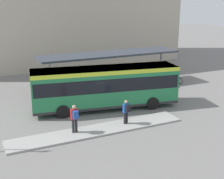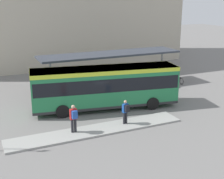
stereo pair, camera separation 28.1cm
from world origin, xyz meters
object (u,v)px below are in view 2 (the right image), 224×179
object	(u,v)px
potted_planter_near_shelter	(149,82)
bicycle_orange	(173,79)
bicycle_black	(179,80)
pedestrian_companion	(74,117)
city_bus	(106,85)
pedestrian_waiting	(126,110)
potted_planter_far_side	(163,79)

from	to	relation	value
potted_planter_near_shelter	bicycle_orange	bearing A→B (deg)	16.25
bicycle_black	bicycle_orange	world-z (taller)	bicycle_orange
bicycle_orange	potted_planter_near_shelter	size ratio (longest dim) A/B	1.27
bicycle_black	pedestrian_companion	bearing A→B (deg)	120.74
city_bus	bicycle_black	xyz separation A→B (m)	(9.64, 3.68, -1.56)
bicycle_orange	potted_planter_near_shelter	world-z (taller)	potted_planter_near_shelter
city_bus	pedestrian_waiting	bearing A→B (deg)	-82.07
city_bus	potted_planter_near_shelter	size ratio (longest dim) A/B	9.49
potted_planter_near_shelter	pedestrian_waiting	bearing A→B (deg)	-130.63
pedestrian_waiting	pedestrian_companion	bearing A→B (deg)	78.11
city_bus	potted_planter_far_side	xyz separation A→B (m)	(7.31, 3.14, -1.10)
pedestrian_waiting	potted_planter_far_side	bearing A→B (deg)	-57.70
potted_planter_near_shelter	potted_planter_far_side	distance (m)	1.43
bicycle_orange	potted_planter_near_shelter	distance (m)	3.58
potted_planter_near_shelter	pedestrian_companion	bearing A→B (deg)	-144.26
city_bus	pedestrian_waiting	distance (m)	3.78
pedestrian_waiting	potted_planter_far_side	world-z (taller)	pedestrian_waiting
bicycle_black	potted_planter_far_side	size ratio (longest dim) A/B	0.99
pedestrian_waiting	potted_planter_near_shelter	size ratio (longest dim) A/B	1.38
bicycle_orange	potted_planter_far_side	bearing A→B (deg)	-65.27
pedestrian_waiting	potted_planter_far_side	xyz separation A→B (m)	(7.43, 6.83, -0.28)
bicycle_black	potted_planter_near_shelter	bearing A→B (deg)	97.45
pedestrian_waiting	bicycle_black	size ratio (longest dim) A/B	1.09
pedestrian_waiting	bicycle_orange	world-z (taller)	pedestrian_waiting
pedestrian_companion	potted_planter_far_side	world-z (taller)	pedestrian_companion
city_bus	potted_planter_far_side	world-z (taller)	city_bus
potted_planter_far_side	pedestrian_waiting	bearing A→B (deg)	-137.43
bicycle_orange	bicycle_black	bearing A→B (deg)	20.70
bicycle_orange	potted_planter_near_shelter	xyz separation A→B (m)	(-3.42, -1.00, 0.29)
city_bus	pedestrian_companion	xyz separation A→B (m)	(-3.72, -3.58, -0.73)
pedestrian_waiting	potted_planter_far_side	size ratio (longest dim) A/B	1.09
city_bus	bicycle_black	bearing A→B (deg)	30.75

